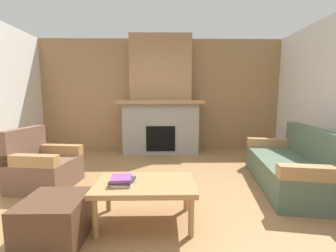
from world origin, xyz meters
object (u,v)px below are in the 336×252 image
Objects in this scene: fireplace at (161,103)px; ottoman at (55,220)px; couch at (293,167)px; coffee_table at (145,187)px; armchair at (43,167)px.

fireplace is 5.19× the size of ottoman.
coffee_table is at bearing -156.14° from couch.
armchair is 1.63× the size of ottoman.
armchair is 1.47m from ottoman.
couch is 2.25× the size of armchair.
fireplace is 3.15m from coffee_table.
coffee_table is at bearing -92.09° from fireplace.
coffee_table is 0.85m from ottoman.
coffee_table reaches higher than ottoman.
ottoman is at bearing -104.93° from fireplace.
coffee_table is at bearing 20.20° from ottoman.
fireplace is at bearing 75.07° from ottoman.
armchair is at bearing 148.51° from coffee_table.
armchair is at bearing 122.18° from ottoman.
coffee_table is (-2.05, -0.91, 0.09)m from couch.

